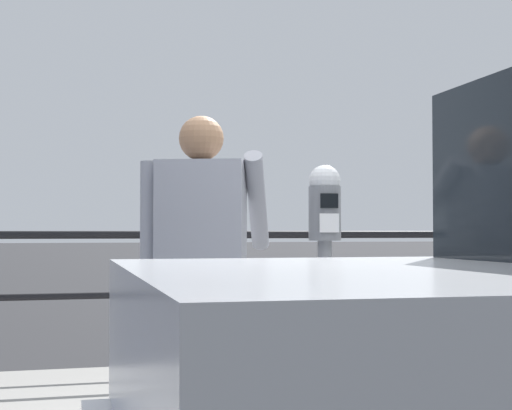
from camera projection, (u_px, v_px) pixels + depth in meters
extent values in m
cylinder|color=slate|center=(325.00, 346.00, 3.77)|extent=(0.07, 0.07, 1.02)
cylinder|color=slate|center=(325.00, 213.00, 3.79)|extent=(0.16, 0.16, 0.26)
sphere|color=silver|center=(325.00, 181.00, 3.80)|extent=(0.15, 0.15, 0.15)
cube|color=black|center=(329.00, 201.00, 3.72)|extent=(0.09, 0.02, 0.07)
cube|color=white|center=(329.00, 223.00, 3.71)|extent=(0.09, 0.02, 0.09)
cylinder|color=black|center=(180.00, 370.00, 3.75)|extent=(0.15, 0.15, 0.80)
cylinder|color=black|center=(221.00, 370.00, 3.73)|extent=(0.15, 0.15, 0.80)
cube|color=gray|center=(201.00, 223.00, 3.77)|extent=(0.47, 0.36, 0.60)
sphere|color=#936B4C|center=(201.00, 138.00, 3.78)|extent=(0.22, 0.22, 0.22)
cylinder|color=gray|center=(149.00, 220.00, 3.79)|extent=(0.09, 0.09, 0.57)
cylinder|color=gray|center=(257.00, 202.00, 3.91)|extent=(0.24, 0.45, 0.49)
cylinder|color=black|center=(216.00, 235.00, 6.27)|extent=(24.00, 0.06, 0.06)
cylinder|color=black|center=(216.00, 293.00, 6.26)|extent=(24.00, 0.05, 0.05)
cylinder|color=black|center=(216.00, 300.00, 6.25)|extent=(0.06, 0.06, 1.04)
cylinder|color=black|center=(482.00, 293.00, 6.88)|extent=(0.06, 0.06, 1.04)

